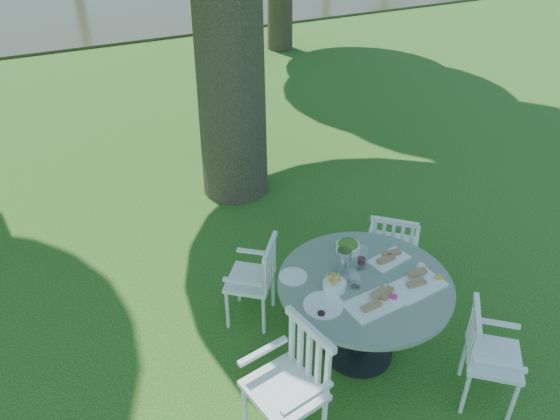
# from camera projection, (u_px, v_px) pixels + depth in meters

# --- Properties ---
(ground) EXTENTS (140.00, 140.00, 0.00)m
(ground) POSITION_uv_depth(u_px,v_px,m) (290.00, 297.00, 5.06)
(ground) COLOR #18420D
(ground) RESTS_ON ground
(table) EXTENTS (1.32, 1.32, 0.75)m
(table) POSITION_uv_depth(u_px,v_px,m) (364.00, 297.00, 4.18)
(table) COLOR black
(table) RESTS_ON ground
(chair_ne) EXTENTS (0.56, 0.56, 0.81)m
(chair_ne) POSITION_uv_depth(u_px,v_px,m) (392.00, 245.00, 4.94)
(chair_ne) COLOR white
(chair_ne) RESTS_ON ground
(chair_nw) EXTENTS (0.55, 0.56, 0.80)m
(chair_nw) POSITION_uv_depth(u_px,v_px,m) (259.00, 276.00, 4.59)
(chair_nw) COLOR white
(chair_nw) RESTS_ON ground
(chair_sw) EXTENTS (0.52, 0.54, 0.93)m
(chair_sw) POSITION_uv_depth(u_px,v_px,m) (295.00, 377.00, 3.59)
(chair_sw) COLOR white
(chair_sw) RESTS_ON ground
(chair_se) EXTENTS (0.56, 0.57, 0.82)m
(chair_se) POSITION_uv_depth(u_px,v_px,m) (483.00, 350.00, 3.88)
(chair_se) COLOR white
(chair_se) RESTS_ON ground
(tableware) EXTENTS (1.10, 0.86, 0.21)m
(tableware) POSITION_uv_depth(u_px,v_px,m) (358.00, 274.00, 4.11)
(tableware) COLOR white
(tableware) RESTS_ON table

